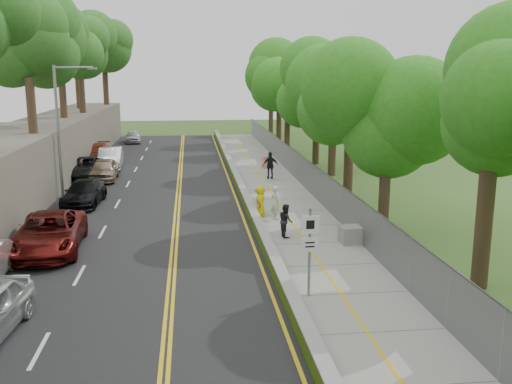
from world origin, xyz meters
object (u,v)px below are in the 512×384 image
(construction_barrel, at_px, (265,162))
(person_far, at_px, (270,165))
(signpost, at_px, (310,243))
(concrete_block, at_px, (353,235))
(car_2, at_px, (49,233))
(painter_0, at_px, (260,201))
(streetlight, at_px, (62,123))

(construction_barrel, height_order, person_far, person_far)
(signpost, relative_size, concrete_block, 2.68)
(concrete_block, xyz_separation_m, car_2, (-13.30, 0.36, 0.41))
(car_2, height_order, painter_0, painter_0)
(painter_0, relative_size, person_far, 0.85)
(streetlight, relative_size, car_2, 1.37)
(streetlight, height_order, person_far, streetlight)
(signpost, xyz_separation_m, person_far, (1.75, 21.81, -0.95))
(streetlight, bearing_deg, construction_barrel, 34.95)
(car_2, xyz_separation_m, painter_0, (9.75, 4.95, 0.02))
(streetlight, relative_size, signpost, 2.58)
(car_2, xyz_separation_m, person_far, (11.80, 15.59, 0.17))
(person_far, bearing_deg, car_2, 47.90)
(streetlight, relative_size, person_far, 4.14)
(streetlight, xyz_separation_m, person_far, (13.26, 4.79, -3.62))
(streetlight, height_order, construction_barrel, streetlight)
(construction_barrel, distance_m, painter_0, 15.43)
(concrete_block, xyz_separation_m, painter_0, (-3.55, 5.31, 0.44))
(painter_0, distance_m, person_far, 10.84)
(painter_0, bearing_deg, person_far, -9.77)
(construction_barrel, distance_m, car_2, 23.50)
(person_far, bearing_deg, streetlight, 14.89)
(streetlight, height_order, car_2, streetlight)
(streetlight, bearing_deg, person_far, 19.86)
(person_far, bearing_deg, signpost, 80.44)
(concrete_block, height_order, person_far, person_far)
(streetlight, bearing_deg, painter_0, -27.56)
(signpost, distance_m, car_2, 11.87)
(streetlight, xyz_separation_m, construction_barrel, (13.46, 9.41, -4.11))
(concrete_block, bearing_deg, person_far, 95.37)
(car_2, bearing_deg, painter_0, 23.44)
(car_2, bearing_deg, signpost, -35.21)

